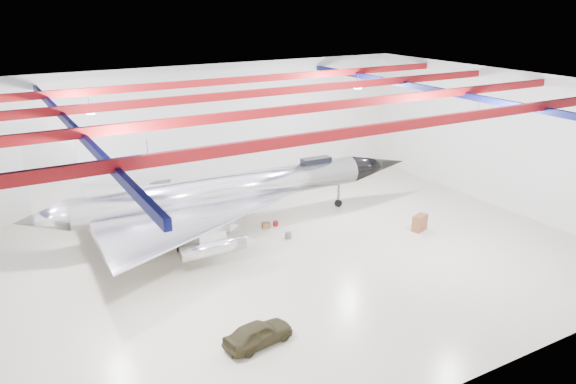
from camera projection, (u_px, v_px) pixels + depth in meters
floor at (283, 258)px, 36.81m from camera, size 40.00×40.00×0.00m
wall_back at (196, 131)px, 47.30m from camera, size 40.00×0.00×40.00m
wall_right at (503, 140)px, 44.42m from camera, size 0.00×30.00×30.00m
ceiling at (283, 90)px, 33.21m from camera, size 40.00×40.00×0.00m
ceiling_structure at (283, 101)px, 33.43m from camera, size 39.50×29.50×1.08m
jet_aircraft at (225, 194)px, 40.65m from camera, size 30.33×17.95×8.27m
jeep at (258, 333)px, 27.46m from camera, size 3.78×1.98×1.23m
desk at (420, 223)px, 41.03m from camera, size 1.43×1.04×1.18m
crate_ply at (160, 245)px, 38.24m from camera, size 0.53×0.43×0.36m
toolbox_red at (213, 230)px, 40.82m from camera, size 0.47×0.39×0.31m
engine_drum at (288, 235)px, 39.77m from camera, size 0.57×0.57×0.43m
parts_bin at (266, 225)px, 41.60m from camera, size 0.67×0.59×0.40m
crate_small at (148, 246)px, 38.15m from camera, size 0.52×0.48×0.30m
tool_chest at (276, 223)px, 41.96m from camera, size 0.47×0.47×0.36m
oil_barrel at (215, 243)px, 38.63m from camera, size 0.66×0.60×0.38m
spares_box at (245, 211)px, 44.39m from camera, size 0.48×0.48×0.38m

